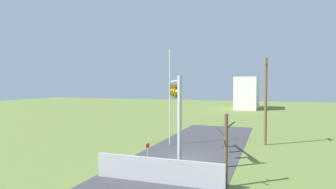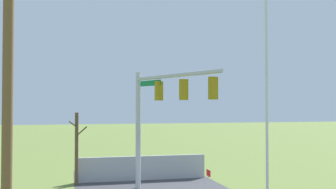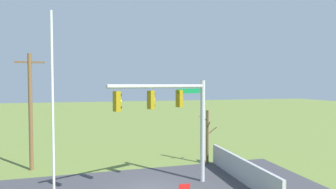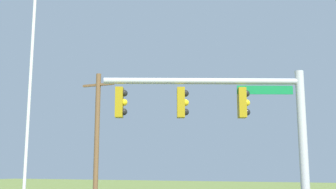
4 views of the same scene
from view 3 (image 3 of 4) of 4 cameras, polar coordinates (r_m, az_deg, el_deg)
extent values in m
cube|color=#B7B5AD|center=(17.55, 10.62, -17.67)|extent=(6.00, 6.00, 0.01)
cube|color=#A8A8AD|center=(17.41, 15.58, -15.42)|extent=(0.20, 7.75, 1.43)
cylinder|color=#B2B5BA|center=(16.36, 7.50, -7.87)|extent=(0.28, 0.28, 6.21)
cylinder|color=#B2B5BA|center=(14.02, -1.44, 1.80)|extent=(5.85, 2.70, 0.20)
cube|color=#0F7238|center=(15.32, 4.59, 0.77)|extent=(1.66, 0.75, 0.28)
cube|color=#937A0F|center=(14.83, 2.45, -0.89)|extent=(0.36, 0.43, 0.96)
sphere|color=black|center=(14.91, 2.89, 0.28)|extent=(0.22, 0.22, 0.22)
sphere|color=yellow|center=(14.93, 2.89, -0.87)|extent=(0.22, 0.22, 0.22)
sphere|color=black|center=(14.95, 2.89, -2.02)|extent=(0.22, 0.22, 0.22)
cube|color=#937A0F|center=(13.63, -3.76, -1.16)|extent=(0.36, 0.43, 0.96)
sphere|color=black|center=(13.71, -3.25, 0.11)|extent=(0.22, 0.22, 0.22)
sphere|color=yellow|center=(13.72, -3.24, -1.14)|extent=(0.22, 0.22, 0.22)
sphere|color=black|center=(13.74, -3.24, -2.39)|extent=(0.22, 0.22, 0.22)
cube|color=#937A0F|center=(12.63, -11.06, -1.46)|extent=(0.36, 0.43, 0.96)
sphere|color=black|center=(12.68, -10.47, -0.08)|extent=(0.22, 0.22, 0.22)
sphere|color=yellow|center=(12.70, -10.46, -1.44)|extent=(0.22, 0.22, 0.22)
sphere|color=black|center=(12.72, -10.45, -2.78)|extent=(0.22, 0.22, 0.22)
cylinder|color=silver|center=(11.71, -23.70, -5.30)|extent=(0.10, 0.10, 8.93)
cylinder|color=brown|center=(20.52, -27.66, -3.41)|extent=(0.26, 0.26, 8.09)
cube|color=brown|center=(20.49, -27.83, 6.22)|extent=(1.90, 0.12, 0.12)
cylinder|color=brown|center=(20.10, 8.54, -9.14)|extent=(0.20, 0.20, 4.04)
cylinder|color=brown|center=(20.16, 9.52, -7.78)|extent=(0.78, 0.07, 0.57)
cylinder|color=brown|center=(19.97, 7.71, -5.21)|extent=(0.54, 0.47, 0.39)
cylinder|color=brown|center=(19.67, 8.82, -6.49)|extent=(0.12, 0.61, 0.55)
cube|color=red|center=(13.28, 3.58, -19.44)|extent=(0.56, 0.02, 0.32)
camera|label=1|loc=(31.38, 34.67, 1.27)|focal=31.24mm
camera|label=2|loc=(23.82, -54.09, -2.42)|focal=42.77mm
camera|label=4|loc=(7.81, 65.49, -20.18)|focal=44.50mm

